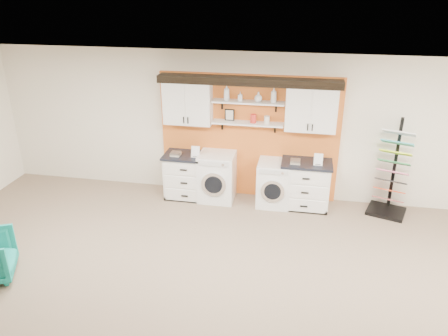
% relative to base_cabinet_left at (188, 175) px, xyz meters
% --- Properties ---
extents(ceiling, '(10.00, 10.00, 0.00)m').
position_rel_base_cabinet_left_xyz_m(ceiling, '(1.13, -3.64, 2.36)').
color(ceiling, white).
rests_on(ceiling, wall_back).
extents(wall_back, '(10.00, 0.00, 10.00)m').
position_rel_base_cabinet_left_xyz_m(wall_back, '(1.13, 0.36, 0.96)').
color(wall_back, silver).
rests_on(wall_back, floor).
extents(accent_panel, '(3.40, 0.07, 2.40)m').
position_rel_base_cabinet_left_xyz_m(accent_panel, '(1.13, 0.32, 0.76)').
color(accent_panel, orange).
rests_on(accent_panel, wall_back).
extents(upper_cabinet_left, '(0.90, 0.35, 0.84)m').
position_rel_base_cabinet_left_xyz_m(upper_cabinet_left, '(0.00, 0.15, 1.44)').
color(upper_cabinet_left, white).
rests_on(upper_cabinet_left, wall_back).
extents(upper_cabinet_right, '(0.90, 0.35, 0.84)m').
position_rel_base_cabinet_left_xyz_m(upper_cabinet_right, '(2.26, 0.15, 1.44)').
color(upper_cabinet_right, white).
rests_on(upper_cabinet_right, wall_back).
extents(shelf_lower, '(1.32, 0.28, 0.03)m').
position_rel_base_cabinet_left_xyz_m(shelf_lower, '(1.13, 0.16, 1.09)').
color(shelf_lower, white).
rests_on(shelf_lower, wall_back).
extents(shelf_upper, '(1.32, 0.28, 0.03)m').
position_rel_base_cabinet_left_xyz_m(shelf_upper, '(1.13, 0.16, 1.49)').
color(shelf_upper, white).
rests_on(shelf_upper, wall_back).
extents(crown_molding, '(3.30, 0.41, 0.13)m').
position_rel_base_cabinet_left_xyz_m(crown_molding, '(1.13, 0.17, 1.88)').
color(crown_molding, black).
rests_on(crown_molding, wall_back).
extents(picture_frame, '(0.18, 0.02, 0.22)m').
position_rel_base_cabinet_left_xyz_m(picture_frame, '(0.78, 0.21, 1.21)').
color(picture_frame, black).
rests_on(picture_frame, shelf_lower).
extents(canister_red, '(0.11, 0.11, 0.16)m').
position_rel_base_cabinet_left_xyz_m(canister_red, '(1.23, 0.16, 1.18)').
color(canister_red, red).
rests_on(canister_red, shelf_lower).
extents(canister_cream, '(0.10, 0.10, 0.14)m').
position_rel_base_cabinet_left_xyz_m(canister_cream, '(1.48, 0.16, 1.17)').
color(canister_cream, silver).
rests_on(canister_cream, shelf_lower).
extents(base_cabinet_left, '(0.90, 0.66, 0.89)m').
position_rel_base_cabinet_left_xyz_m(base_cabinet_left, '(0.00, 0.00, 0.00)').
color(base_cabinet_left, white).
rests_on(base_cabinet_left, floor).
extents(base_cabinet_right, '(0.92, 0.66, 0.90)m').
position_rel_base_cabinet_left_xyz_m(base_cabinet_right, '(2.26, -0.00, 0.01)').
color(base_cabinet_right, white).
rests_on(base_cabinet_right, floor).
extents(washer, '(0.67, 0.71, 0.94)m').
position_rel_base_cabinet_left_xyz_m(washer, '(0.58, -0.00, 0.03)').
color(washer, white).
rests_on(washer, floor).
extents(dryer, '(0.62, 0.71, 0.86)m').
position_rel_base_cabinet_left_xyz_m(dryer, '(1.68, -0.00, -0.01)').
color(dryer, white).
rests_on(dryer, floor).
extents(sample_rack, '(0.78, 0.71, 1.78)m').
position_rel_base_cabinet_left_xyz_m(sample_rack, '(3.77, 0.04, 0.11)').
color(sample_rack, black).
rests_on(sample_rack, floor).
extents(soap_bottle_a, '(0.14, 0.14, 0.29)m').
position_rel_base_cabinet_left_xyz_m(soap_bottle_a, '(0.73, 0.16, 1.65)').
color(soap_bottle_a, silver).
rests_on(soap_bottle_a, shelf_upper).
extents(soap_bottle_b, '(0.08, 0.08, 0.17)m').
position_rel_base_cabinet_left_xyz_m(soap_bottle_b, '(0.98, 0.16, 1.59)').
color(soap_bottle_b, silver).
rests_on(soap_bottle_b, shelf_upper).
extents(soap_bottle_c, '(0.20, 0.20, 0.18)m').
position_rel_base_cabinet_left_xyz_m(soap_bottle_c, '(1.31, 0.16, 1.59)').
color(soap_bottle_c, silver).
rests_on(soap_bottle_c, shelf_upper).
extents(soap_bottle_d, '(0.13, 0.13, 0.28)m').
position_rel_base_cabinet_left_xyz_m(soap_bottle_d, '(1.58, 0.16, 1.64)').
color(soap_bottle_d, silver).
rests_on(soap_bottle_d, shelf_upper).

